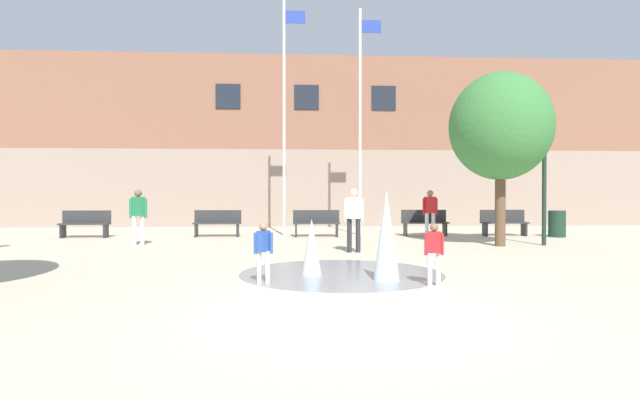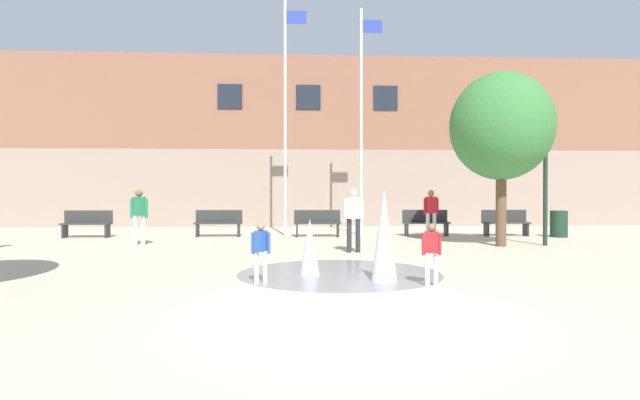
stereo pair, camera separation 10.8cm
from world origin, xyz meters
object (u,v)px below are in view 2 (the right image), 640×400
trash_can (559,224)px  lamp_post_right_lane (545,158)px  park_bench_far_right (505,222)px  park_bench_far_left (87,223)px  park_bench_under_left_flagpole (317,223)px  street_tree_near_building (501,127)px  park_bench_left_of_flagpoles (219,223)px  adult_near_bench (354,215)px  adult_in_red (139,212)px  park_bench_under_right_flagpole (426,222)px  flagpole_left (286,110)px  child_running (261,248)px  child_in_fountain (432,249)px  flagpole_right (362,115)px  adult_watching (431,210)px

trash_can → lamp_post_right_lane: bearing=-124.5°
lamp_post_right_lane → park_bench_far_right: bearing=85.5°
park_bench_far_left → park_bench_under_left_flagpole: size_ratio=1.00×
lamp_post_right_lane → street_tree_near_building: size_ratio=0.78×
park_bench_left_of_flagpoles → trash_can: size_ratio=1.78×
park_bench_far_left → adult_near_bench: bearing=-29.3°
park_bench_under_left_flagpole → adult_in_red: bearing=-152.8°
park_bench_under_right_flagpole → flagpole_left: (-4.89, 0.44, 3.94)m
park_bench_left_of_flagpoles → child_running: (2.09, -9.19, 0.10)m
park_bench_under_right_flagpole → park_bench_left_of_flagpoles: bearing=179.7°
flagpole_left → child_in_fountain: bearing=-76.0°
park_bench_under_right_flagpole → flagpole_right: flagpole_right is taller
adult_in_red → trash_can: 13.56m
adult_watching → adult_in_red: same height
park_bench_far_left → child_running: 11.12m
trash_can → flagpole_left: bearing=172.9°
child_running → trash_can: size_ratio=1.10×
child_running → lamp_post_right_lane: size_ratio=0.26×
adult_in_red → lamp_post_right_lane: size_ratio=0.42×
flagpole_left → park_bench_under_left_flagpole: bearing=-28.0°
adult_watching → street_tree_near_building: size_ratio=0.33×
park_bench_under_left_flagpole → trash_can: 8.21m
park_bench_under_left_flagpole → adult_watching: (3.70, -0.93, 0.45)m
adult_near_bench → trash_can: (7.49, 4.14, -0.48)m
adult_in_red → trash_can: bearing=-137.2°
child_running → adult_near_bench: bearing=8.3°
adult_in_red → adult_near_bench: bearing=-165.2°
street_tree_near_building → trash_can: bearing=41.8°
park_bench_far_left → trash_can: bearing=-2.2°
child_in_fountain → adult_in_red: 9.39m
park_bench_under_left_flagpole → child_in_fountain: child_in_fountain is taller
park_bench_under_right_flagpole → lamp_post_right_lane: bearing=-53.7°
park_bench_far_left → park_bench_far_right: bearing=-0.2°
park_bench_under_left_flagpole → park_bench_far_left: bearing=179.7°
child_in_fountain → flagpole_left: flagpole_left is taller
park_bench_far_left → adult_watching: bearing=-4.8°
park_bench_far_left → street_tree_near_building: street_tree_near_building is taller
lamp_post_right_lane → flagpole_left: bearing=152.4°
adult_in_red → flagpole_right: (6.81, 3.25, 3.34)m
adult_watching → lamp_post_right_lane: 3.86m
child_in_fountain → child_running: same height
adult_watching → flagpole_right: flagpole_right is taller
adult_watching → trash_can: 4.53m
park_bench_under_right_flagpole → park_bench_far_right: (2.78, -0.15, 0.00)m
park_bench_far_left → child_in_fountain: (9.15, -9.39, 0.10)m
park_bench_left_of_flagpoles → flagpole_right: bearing=4.7°
adult_near_bench → lamp_post_right_lane: bearing=152.0°
park_bench_far_left → park_bench_far_right: (14.34, -0.05, 0.00)m
child_in_fountain → street_tree_near_building: size_ratio=0.20×
adult_near_bench → street_tree_near_building: (4.28, 1.27, 2.40)m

